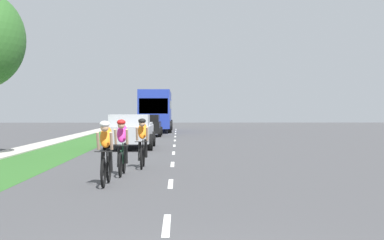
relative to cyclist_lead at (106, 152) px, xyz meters
The scene contains 10 objects.
ground_plane 11.67m from the cyclist_lead, 82.23° to the left, with size 120.00×120.00×0.00m, color #424244.
grass_verge 12.08m from the cyclist_lead, 106.94° to the left, with size 2.58×70.00×0.01m, color #2D6026.
sidewalk_concrete 12.77m from the cyclist_lead, 115.18° to the left, with size 1.24×70.00×0.10m, color #B2ADA3.
lane_markings_center 15.63m from the cyclist_lead, 84.22° to the left, with size 0.12×52.71×0.01m.
cyclist_lead is the anchor object (origin of this frame).
cyclist_trailing 2.15m from the cyclist_lead, 85.09° to the left, with size 0.42×1.72×1.58m.
cyclist_distant 4.22m from the cyclist_lead, 81.39° to the left, with size 0.42×1.72×1.58m.
pickup_silver 13.44m from the cyclist_lead, 92.16° to the left, with size 2.22×5.10×1.64m.
sedan_black 26.51m from the cyclist_lead, 90.80° to the left, with size 1.98×4.30×1.52m.
bus_blue 35.96m from the cyclist_lead, 90.21° to the left, with size 2.78×11.60×3.48m.
Camera 1 is at (0.18, -5.38, 1.83)m, focal length 53.10 mm.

